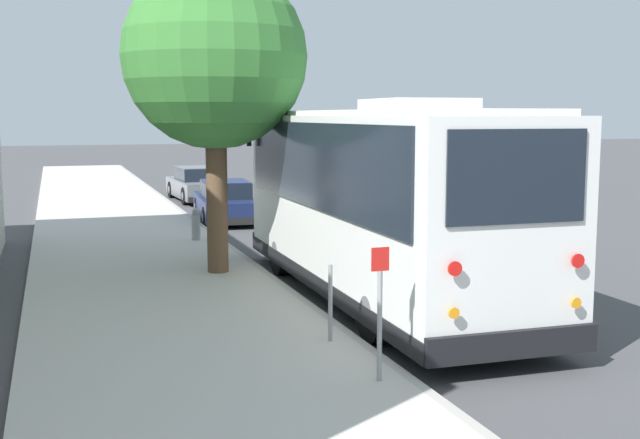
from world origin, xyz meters
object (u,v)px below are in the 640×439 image
Objects in this scene: shuttle_bus at (377,194)px; sign_post_near at (380,313)px; parked_sedan_navy at (225,202)px; street_tree at (213,45)px; sign_post_far at (330,303)px; fire_hydrant at (196,224)px; parked_sedan_gray at (198,185)px.

shuttle_bus is 5.84× the size of sign_post_near.
sign_post_near reaches higher than parked_sedan_navy.
parked_sedan_navy is 0.68× the size of street_tree.
shuttle_bus is at bearing -22.06° from sign_post_near.
shuttle_bus is at bearing -33.68° from sign_post_far.
parked_sedan_navy is at bearing -20.63° from fire_hydrant.
parked_sedan_gray is 4.21× the size of sign_post_far.
parked_sedan_gray reaches higher than parked_sedan_navy.
parked_sedan_gray is 20.54m from sign_post_far.
fire_hydrant is at bearing 167.62° from parked_sedan_gray.
shuttle_bus reaches higher than parked_sedan_navy.
parked_sedan_gray is at bearing -4.71° from sign_post_far.
shuttle_bus is at bearing -163.62° from fire_hydrant.
street_tree is (-8.67, 1.98, 4.08)m from parked_sedan_navy.
parked_sedan_navy is 4.79m from fire_hydrant.
sign_post_far is at bearing -178.71° from fire_hydrant.
fire_hydrant is (-4.49, 1.69, -0.03)m from parked_sedan_navy.
sign_post_near reaches higher than parked_sedan_gray.
sign_post_far reaches higher than fire_hydrant.
parked_sedan_gray is at bearing -8.36° from street_tree.
parked_sedan_navy is 9.78m from street_tree.
street_tree reaches higher than parked_sedan_gray.
parked_sedan_navy is at bearing 175.70° from parked_sedan_gray.
parked_sedan_gray reaches higher than fire_hydrant.
street_tree reaches higher than shuttle_bus.
shuttle_bus is 2.09× the size of parked_sedan_navy.
parked_sedan_navy is at bearing -5.90° from sign_post_far.
fire_hydrant is at bearing 17.17° from shuttle_bus.
street_tree is 8.21m from sign_post_near.
sign_post_far is 1.34× the size of fire_hydrant.
sign_post_far is (1.77, 0.00, -0.29)m from sign_post_near.
fire_hydrant is at bearing 1.29° from sign_post_far.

